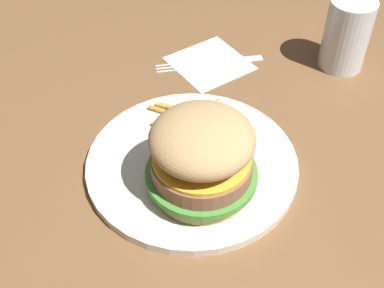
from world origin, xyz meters
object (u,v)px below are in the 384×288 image
(sandwich, at_px, (202,156))
(fries_pile, at_px, (183,124))
(napkin, at_px, (210,63))
(drink_glass, at_px, (346,37))
(plate, at_px, (192,164))
(fork, at_px, (209,62))

(sandwich, relative_size, fries_pile, 1.19)
(napkin, bearing_deg, drink_glass, -113.99)
(fries_pile, bearing_deg, sandwich, 169.07)
(plate, distance_m, drink_glass, 0.33)
(napkin, relative_size, fork, 0.64)
(plate, bearing_deg, fries_pile, -12.51)
(plate, relative_size, fries_pile, 2.40)
(fries_pile, xyz_separation_m, drink_glass, (0.05, -0.29, 0.03))
(plate, distance_m, sandwich, 0.07)
(plate, bearing_deg, drink_glass, -69.98)
(plate, relative_size, napkin, 2.45)
(sandwich, bearing_deg, napkin, -27.09)
(plate, distance_m, fork, 0.23)
(sandwich, relative_size, drink_glass, 1.19)
(sandwich, xyz_separation_m, fries_pile, (0.11, -0.02, -0.05))
(fork, bearing_deg, napkin, -103.47)
(napkin, height_order, drink_glass, drink_glass)
(sandwich, relative_size, napkin, 1.21)
(sandwich, height_order, fork, sandwich)
(sandwich, xyz_separation_m, drink_glass, (0.15, -0.31, -0.01))
(sandwich, bearing_deg, plate, -8.51)
(fork, relative_size, drink_glass, 1.54)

